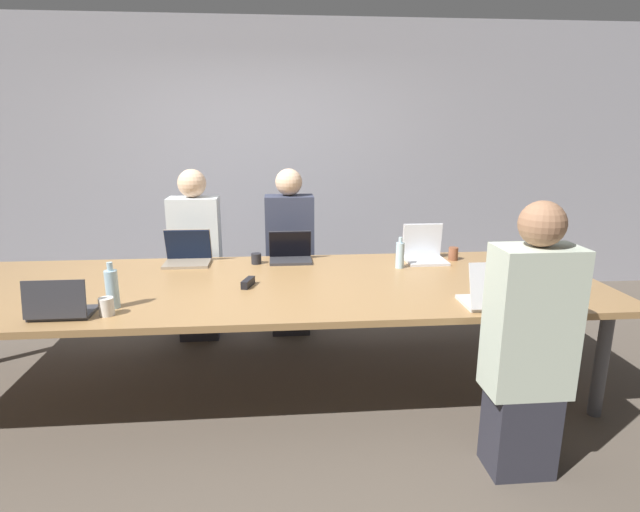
{
  "coord_description": "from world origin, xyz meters",
  "views": [
    {
      "loc": [
        0.12,
        -3.15,
        1.73
      ],
      "look_at": [
        0.4,
        0.1,
        0.9
      ],
      "focal_mm": 28.0,
      "sensor_mm": 36.0,
      "label": 1
    }
  ],
  "objects_px": {
    "person_far_center": "(290,255)",
    "bottle_far_right": "(400,255)",
    "laptop_near_left": "(59,306)",
    "person_near_right": "(528,347)",
    "cup_far_center": "(256,259)",
    "laptop_far_center": "(290,252)",
    "person_far_midleft": "(197,258)",
    "laptop_far_midleft": "(188,254)",
    "laptop_near_right": "(497,294)",
    "stapler": "(248,283)",
    "bottle_near_left": "(112,288)",
    "cup_far_right": "(453,254)",
    "cup_near_left": "(107,307)",
    "laptop_far_right": "(424,250)"
  },
  "relations": [
    {
      "from": "person_far_center",
      "to": "stapler",
      "type": "height_order",
      "value": "person_far_center"
    },
    {
      "from": "person_far_center",
      "to": "cup_far_right",
      "type": "distance_m",
      "value": 1.34
    },
    {
      "from": "cup_far_center",
      "to": "laptop_near_left",
      "type": "relative_size",
      "value": 0.25
    },
    {
      "from": "laptop_far_midleft",
      "to": "stapler",
      "type": "height_order",
      "value": "laptop_far_midleft"
    },
    {
      "from": "laptop_near_right",
      "to": "bottle_far_right",
      "type": "bearing_deg",
      "value": -67.64
    },
    {
      "from": "laptop_far_midleft",
      "to": "bottle_far_right",
      "type": "distance_m",
      "value": 1.58
    },
    {
      "from": "laptop_near_right",
      "to": "person_far_midleft",
      "type": "bearing_deg",
      "value": -37.73
    },
    {
      "from": "laptop_far_midleft",
      "to": "laptop_far_right",
      "type": "relative_size",
      "value": 1.11
    },
    {
      "from": "cup_far_right",
      "to": "laptop_near_right",
      "type": "relative_size",
      "value": 0.27
    },
    {
      "from": "person_far_midleft",
      "to": "laptop_far_right",
      "type": "xyz_separation_m",
      "value": [
        1.79,
        -0.42,
        0.13
      ]
    },
    {
      "from": "cup_far_center",
      "to": "bottle_far_right",
      "type": "height_order",
      "value": "bottle_far_right"
    },
    {
      "from": "person_near_right",
      "to": "cup_far_center",
      "type": "bearing_deg",
      "value": -46.83
    },
    {
      "from": "bottle_near_left",
      "to": "person_near_right",
      "type": "bearing_deg",
      "value": -15.32
    },
    {
      "from": "laptop_far_right",
      "to": "laptop_near_left",
      "type": "distance_m",
      "value": 2.5
    },
    {
      "from": "person_near_right",
      "to": "stapler",
      "type": "distance_m",
      "value": 1.69
    },
    {
      "from": "cup_far_center",
      "to": "stapler",
      "type": "distance_m",
      "value": 0.56
    },
    {
      "from": "cup_far_right",
      "to": "bottle_far_right",
      "type": "relative_size",
      "value": 0.44
    },
    {
      "from": "laptop_far_center",
      "to": "laptop_near_right",
      "type": "height_order",
      "value": "laptop_near_right"
    },
    {
      "from": "cup_near_left",
      "to": "laptop_near_right",
      "type": "bearing_deg",
      "value": -1.44
    },
    {
      "from": "cup_far_center",
      "to": "laptop_far_midleft",
      "type": "relative_size",
      "value": 0.23
    },
    {
      "from": "laptop_near_left",
      "to": "stapler",
      "type": "height_order",
      "value": "laptop_near_left"
    },
    {
      "from": "laptop_far_midleft",
      "to": "person_far_midleft",
      "type": "distance_m",
      "value": 0.38
    },
    {
      "from": "cup_far_center",
      "to": "person_far_midleft",
      "type": "relative_size",
      "value": 0.06
    },
    {
      "from": "laptop_far_center",
      "to": "laptop_near_left",
      "type": "height_order",
      "value": "laptop_far_center"
    },
    {
      "from": "person_far_center",
      "to": "bottle_near_left",
      "type": "relative_size",
      "value": 5.33
    },
    {
      "from": "laptop_far_center",
      "to": "stapler",
      "type": "bearing_deg",
      "value": -115.06
    },
    {
      "from": "laptop_far_center",
      "to": "person_far_midleft",
      "type": "distance_m",
      "value": 0.85
    },
    {
      "from": "laptop_far_center",
      "to": "laptop_far_midleft",
      "type": "distance_m",
      "value": 0.77
    },
    {
      "from": "laptop_near_right",
      "to": "stapler",
      "type": "xyz_separation_m",
      "value": [
        -1.43,
        0.5,
        -0.05
      ]
    },
    {
      "from": "laptop_far_midleft",
      "to": "laptop_far_center",
      "type": "bearing_deg",
      "value": 0.71
    },
    {
      "from": "cup_far_center",
      "to": "person_far_midleft",
      "type": "xyz_separation_m",
      "value": [
        -0.51,
        0.42,
        -0.09
      ]
    },
    {
      "from": "cup_far_center",
      "to": "laptop_far_midleft",
      "type": "bearing_deg",
      "value": 173.8
    },
    {
      "from": "laptop_near_left",
      "to": "person_near_right",
      "type": "height_order",
      "value": "person_near_right"
    },
    {
      "from": "bottle_near_left",
      "to": "stapler",
      "type": "bearing_deg",
      "value": 24.06
    },
    {
      "from": "person_far_midleft",
      "to": "person_near_right",
      "type": "bearing_deg",
      "value": -44.98
    },
    {
      "from": "person_near_right",
      "to": "stapler",
      "type": "height_order",
      "value": "person_near_right"
    },
    {
      "from": "laptop_far_center",
      "to": "person_far_midleft",
      "type": "height_order",
      "value": "person_far_midleft"
    },
    {
      "from": "cup_far_center",
      "to": "laptop_near_right",
      "type": "xyz_separation_m",
      "value": [
        1.4,
        -1.06,
        0.04
      ]
    },
    {
      "from": "person_far_center",
      "to": "person_far_midleft",
      "type": "distance_m",
      "value": 0.77
    },
    {
      "from": "laptop_near_left",
      "to": "person_far_midleft",
      "type": "bearing_deg",
      "value": -109.06
    },
    {
      "from": "cup_far_center",
      "to": "laptop_near_left",
      "type": "xyz_separation_m",
      "value": [
        -1.01,
        -1.02,
        0.03
      ]
    },
    {
      "from": "cup_far_center",
      "to": "person_far_midleft",
      "type": "height_order",
      "value": "person_far_midleft"
    },
    {
      "from": "laptop_near_right",
      "to": "bottle_near_left",
      "type": "bearing_deg",
      "value": -4.59
    },
    {
      "from": "cup_far_center",
      "to": "laptop_far_midleft",
      "type": "height_order",
      "value": "laptop_far_midleft"
    },
    {
      "from": "person_far_center",
      "to": "bottle_far_right",
      "type": "xyz_separation_m",
      "value": [
        0.78,
        -0.66,
        0.15
      ]
    },
    {
      "from": "laptop_far_center",
      "to": "laptop_far_midleft",
      "type": "relative_size",
      "value": 0.95
    },
    {
      "from": "cup_far_right",
      "to": "person_near_right",
      "type": "relative_size",
      "value": 0.07
    },
    {
      "from": "person_near_right",
      "to": "stapler",
      "type": "bearing_deg",
      "value": -32.98
    },
    {
      "from": "cup_near_left",
      "to": "person_far_center",
      "type": "bearing_deg",
      "value": 54.85
    },
    {
      "from": "person_far_center",
      "to": "cup_far_center",
      "type": "xyz_separation_m",
      "value": [
        -0.26,
        -0.46,
        0.09
      ]
    }
  ]
}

